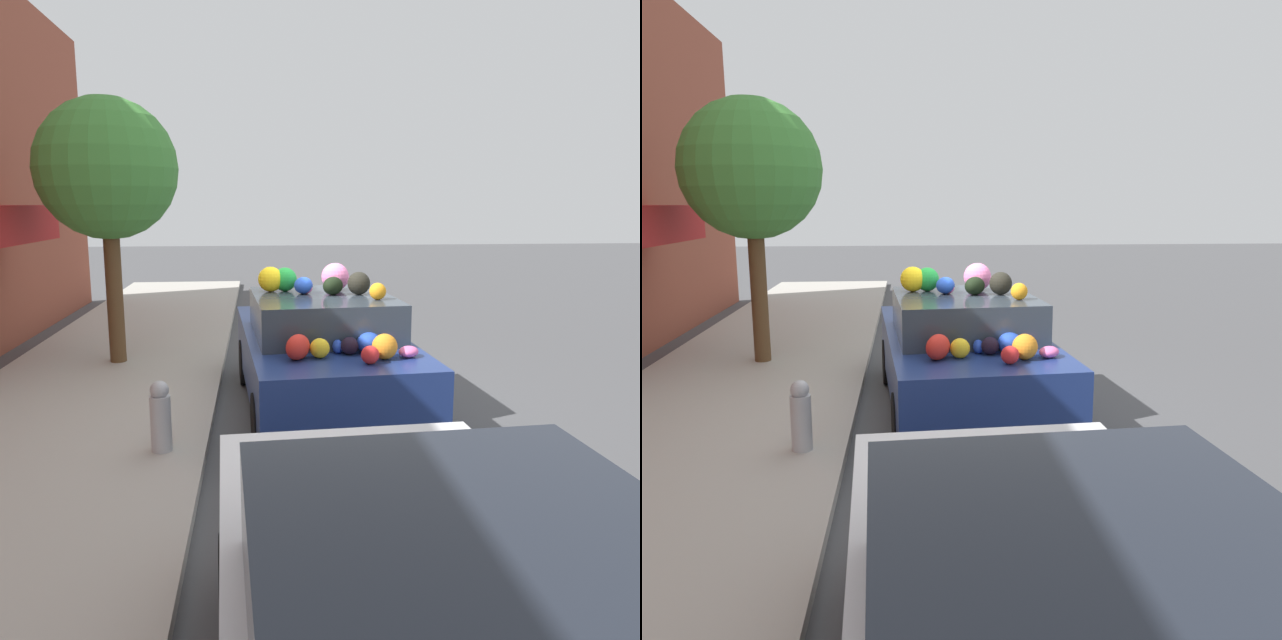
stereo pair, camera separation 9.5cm
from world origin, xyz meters
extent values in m
plane|color=#4C4C4F|center=(0.00, 0.00, 0.00)|extent=(60.00, 60.00, 0.00)
cube|color=#B2ADA3|center=(0.00, 2.70, 0.06)|extent=(24.00, 3.20, 0.12)
cylinder|color=brown|center=(2.19, 2.69, 1.19)|extent=(0.24, 0.24, 2.14)
sphere|color=#47933D|center=(2.19, 2.69, 2.97)|extent=(2.03, 2.03, 2.03)
cylinder|color=#B2B2B7|center=(-1.42, 1.52, 0.39)|extent=(0.20, 0.20, 0.55)
sphere|color=#B2B2B7|center=(-1.42, 1.52, 0.73)|extent=(0.18, 0.18, 0.18)
cube|color=navy|center=(0.00, -0.17, 0.64)|extent=(4.13, 2.08, 0.66)
cube|color=#333D47|center=(-0.16, -0.18, 1.20)|extent=(1.92, 1.70, 0.46)
cylinder|color=black|center=(1.18, 0.74, 0.31)|extent=(0.63, 0.23, 0.62)
cylinder|color=black|center=(1.30, -0.89, 0.31)|extent=(0.63, 0.23, 0.62)
cylinder|color=black|center=(-1.30, 0.56, 0.31)|extent=(0.63, 0.23, 0.62)
cylinder|color=black|center=(-1.18, -1.08, 0.31)|extent=(0.63, 0.23, 0.62)
sphere|color=orange|center=(-0.56, -0.75, 1.52)|extent=(0.25, 0.25, 0.19)
sphere|color=black|center=(-1.19, -0.35, 1.06)|extent=(0.23, 0.23, 0.18)
sphere|color=pink|center=(1.48, 0.07, 1.13)|extent=(0.32, 0.32, 0.32)
sphere|color=green|center=(0.23, 0.24, 1.57)|extent=(0.39, 0.39, 0.29)
sphere|color=yellow|center=(-1.30, -0.03, 1.07)|extent=(0.26, 0.26, 0.20)
ellipsoid|color=pink|center=(-1.35, -0.92, 1.03)|extent=(0.29, 0.29, 0.11)
sphere|color=purple|center=(0.91, -0.02, 1.09)|extent=(0.34, 0.34, 0.25)
sphere|color=orange|center=(-1.41, -0.66, 1.10)|extent=(0.30, 0.30, 0.25)
sphere|color=red|center=(-1.58, -0.49, 1.06)|extent=(0.25, 0.25, 0.18)
ellipsoid|color=purple|center=(1.75, 0.25, 1.06)|extent=(0.30, 0.29, 0.18)
sphere|color=white|center=(0.94, 0.06, 1.12)|extent=(0.33, 0.33, 0.29)
sphere|color=pink|center=(-0.02, 0.00, 1.51)|extent=(0.16, 0.16, 0.15)
sphere|color=olive|center=(1.48, -0.21, 1.06)|extent=(0.24, 0.24, 0.18)
sphere|color=#F99F10|center=(1.03, 0.25, 1.09)|extent=(0.33, 0.33, 0.24)
sphere|color=#E7A411|center=(0.86, -0.58, 1.13)|extent=(0.45, 0.45, 0.32)
ellipsoid|color=red|center=(-1.34, 0.19, 1.10)|extent=(0.40, 0.34, 0.25)
ellipsoid|color=blue|center=(-1.12, -0.24, 1.04)|extent=(0.16, 0.12, 0.14)
ellipsoid|color=black|center=(-0.14, -0.30, 1.54)|extent=(0.37, 0.34, 0.21)
ellipsoid|color=blue|center=(-1.14, -0.56, 1.08)|extent=(0.36, 0.35, 0.21)
sphere|color=orange|center=(1.52, -0.73, 1.06)|extent=(0.24, 0.24, 0.19)
sphere|color=white|center=(1.45, 0.23, 1.11)|extent=(0.36, 0.36, 0.27)
sphere|color=pink|center=(0.21, -0.37, 1.60)|extent=(0.40, 0.40, 0.34)
sphere|color=yellow|center=(0.20, 0.41, 1.58)|extent=(0.39, 0.39, 0.30)
sphere|color=black|center=(-0.15, -0.61, 1.56)|extent=(0.36, 0.36, 0.27)
ellipsoid|color=blue|center=(0.00, 0.03, 1.53)|extent=(0.34, 0.27, 0.20)
cube|color=#1E232D|center=(-5.57, -0.14, 1.19)|extent=(2.04, 1.61, 0.48)
cylinder|color=black|center=(-4.09, 0.72, 0.33)|extent=(0.66, 0.21, 0.65)
cylinder|color=black|center=(-4.00, -0.85, 0.33)|extent=(0.66, 0.21, 0.65)
camera|label=1|loc=(-7.27, 0.57, 2.48)|focal=35.00mm
camera|label=2|loc=(-7.28, 0.47, 2.48)|focal=35.00mm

